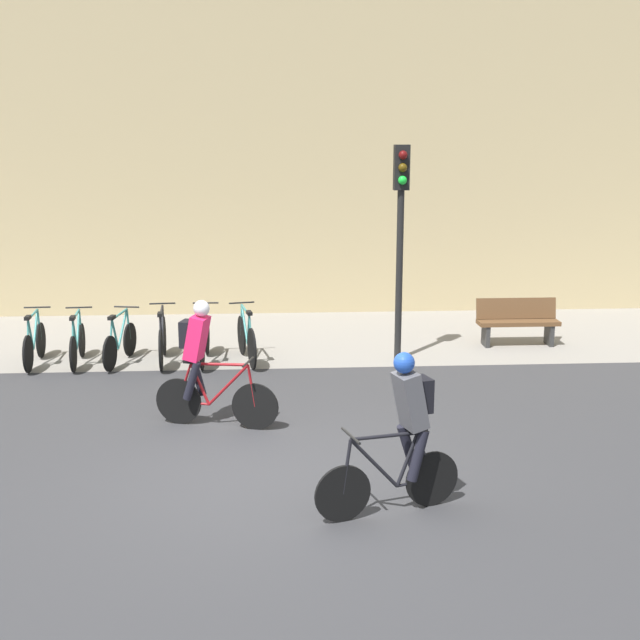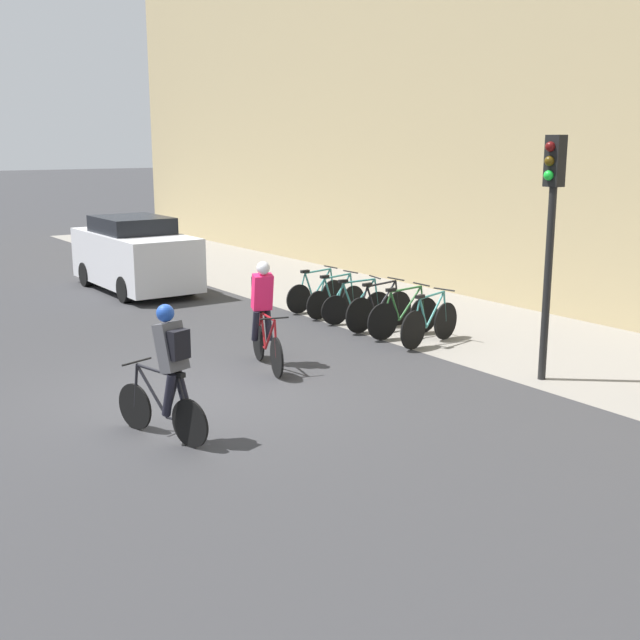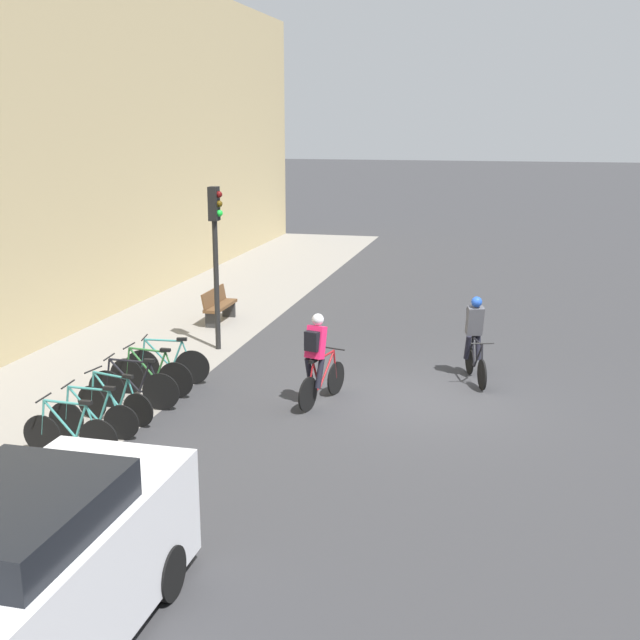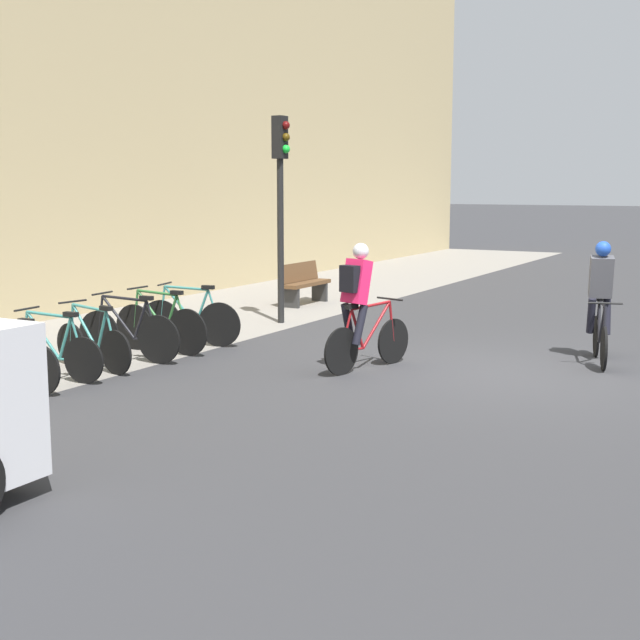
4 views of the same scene
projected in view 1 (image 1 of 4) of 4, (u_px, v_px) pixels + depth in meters
The scene contains 13 objects.
ground at pixel (269, 477), 9.39m from camera, with size 200.00×200.00×0.00m, color #333335.
kerb_strip at pixel (269, 337), 15.96m from camera, with size 44.00×4.50×0.01m, color gray.
building_facade at pixel (266, 95), 17.38m from camera, with size 44.00×0.60×9.56m, color tan.
cyclist_pink at pixel (202, 359), 10.85m from camera, with size 1.70×0.62×1.77m.
cyclist_grey at pixel (405, 427), 8.32m from camera, with size 1.58×0.63×1.75m.
parked_bike_0 at pixel (34, 343), 13.95m from camera, with size 0.46×1.61×0.95m.
parked_bike_1 at pixel (77, 343), 14.00m from camera, with size 0.46×1.59×0.94m.
parked_bike_2 at pixel (120, 342), 14.04m from camera, with size 0.46×1.59×0.94m.
parked_bike_3 at pixel (162, 340), 14.08m from camera, with size 0.46×1.76×0.99m.
parked_bike_4 at pixel (205, 339), 14.12m from camera, with size 0.46×1.74×0.99m.
parked_bike_5 at pixel (247, 338), 14.17m from camera, with size 0.51×1.70×0.99m.
traffic_light_pole at pixel (401, 214), 13.76m from camera, with size 0.26×0.30×3.77m.
bench at pixel (517, 321), 15.28m from camera, with size 1.54×0.44×0.89m.
Camera 1 is at (0.06, -8.77, 3.87)m, focal length 45.00 mm.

